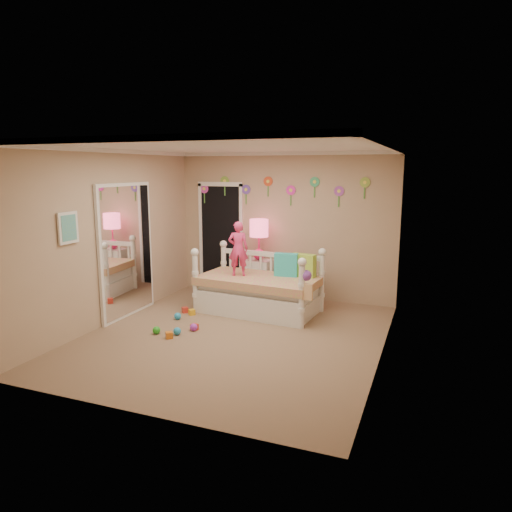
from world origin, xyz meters
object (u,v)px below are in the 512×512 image
at_px(daybed, 259,280).
at_px(table_lamp, 259,233).
at_px(nightstand, 259,279).
at_px(child, 238,249).

bearing_deg(daybed, table_lamp, 115.36).
relative_size(daybed, nightstand, 2.73).
distance_m(daybed, table_lamp, 1.02).
xyz_separation_m(child, nightstand, (0.07, 0.77, -0.68)).
bearing_deg(child, table_lamp, -114.57).
bearing_deg(nightstand, table_lamp, -101.08).
distance_m(child, table_lamp, 0.79).
bearing_deg(child, daybed, 168.34).
bearing_deg(table_lamp, nightstand, 75.96).
relative_size(nightstand, table_lamp, 0.98).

